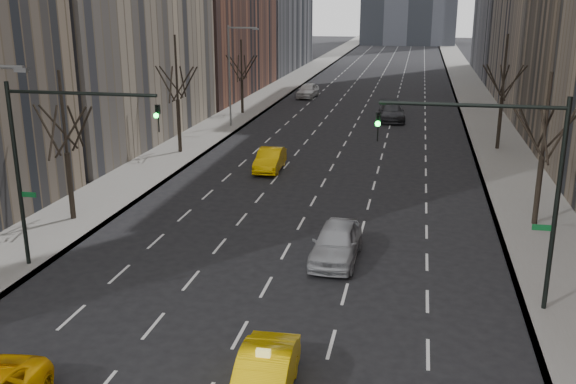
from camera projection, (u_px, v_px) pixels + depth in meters
The scene contains 15 objects.
sidewalk_left at pixel (278, 90), 83.10m from camera, with size 4.50×320.00×0.15m, color slate.
sidewalk_right at pixel (473, 96), 78.43m from camera, with size 4.50×320.00×0.15m, color slate.
tree_lw_b at pixel (67, 153), 33.20m from camera, with size 3.36×3.50×7.82m.
tree_lw_c at pixel (178, 101), 48.13m from camera, with size 3.36×3.50×8.74m.
tree_lw_d at pixel (242, 79), 65.16m from camera, with size 3.36×3.50×7.36m.
tree_rw_b at pixel (542, 157), 32.38m from camera, with size 3.36×3.50×7.82m.
tree_rw_c at pixel (502, 99), 49.18m from camera, with size 3.36×3.50×8.74m.
traffic_mast_left at pixel (51, 147), 26.51m from camera, with size 6.69×0.39×8.00m.
traffic_mast_right at pixel (511, 169), 23.03m from camera, with size 6.69×0.39×8.00m.
streetlight_far at pixel (233, 66), 57.77m from camera, with size 2.83×0.22×9.00m.
taxi_sedan at pixel (264, 379), 18.67m from camera, with size 1.57×4.50×1.48m, color #F3C105.
silver_sedan_ahead at pixel (336, 242), 28.88m from camera, with size 1.99×4.96×1.69m, color #9EA0A6.
far_taxi at pixel (270, 160), 44.21m from camera, with size 1.60×4.58×1.51m, color #FFC005.
far_suv_grey at pixel (392, 112), 62.41m from camera, with size 2.35×5.77×1.68m, color #2E2E33.
far_car_white at pixel (308, 90), 77.10m from camera, with size 2.03×5.04×1.72m, color silver.
Camera 1 is at (5.68, -11.45, 11.33)m, focal length 40.00 mm.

